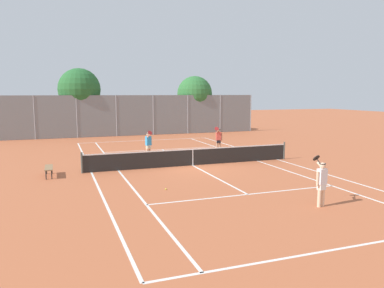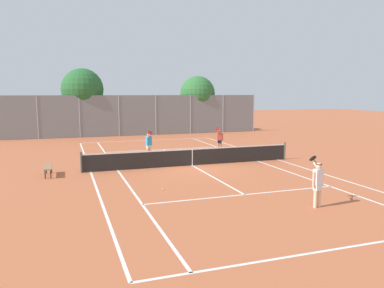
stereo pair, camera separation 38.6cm
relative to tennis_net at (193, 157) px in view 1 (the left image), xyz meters
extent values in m
plane|color=#B25B38|center=(0.00, 0.00, -0.51)|extent=(120.00, 120.00, 0.00)
cube|color=silver|center=(0.00, -11.90, -0.51)|extent=(11.00, 0.10, 0.01)
cube|color=silver|center=(0.00, 11.90, -0.51)|extent=(11.00, 0.10, 0.01)
cube|color=silver|center=(-5.50, 0.00, -0.51)|extent=(0.10, 23.80, 0.01)
cube|color=silver|center=(5.50, 0.00, -0.51)|extent=(0.10, 23.80, 0.01)
cube|color=silver|center=(-4.13, 0.00, -0.51)|extent=(0.10, 23.80, 0.01)
cube|color=silver|center=(4.13, 0.00, -0.51)|extent=(0.10, 23.80, 0.01)
cube|color=silver|center=(0.00, -6.40, -0.51)|extent=(8.26, 0.10, 0.01)
cube|color=silver|center=(0.00, 6.40, -0.51)|extent=(8.26, 0.10, 0.01)
cube|color=silver|center=(0.00, 0.00, -0.51)|extent=(0.10, 12.80, 0.01)
cylinder|color=#474C47|center=(-5.95, 0.00, 0.03)|extent=(0.10, 0.10, 1.07)
cylinder|color=#474C47|center=(5.95, 0.00, 0.03)|extent=(0.10, 0.10, 1.07)
cube|color=black|center=(0.00, 0.00, -0.04)|extent=(11.90, 0.02, 0.89)
cube|color=white|center=(0.00, 0.00, 0.41)|extent=(11.90, 0.03, 0.06)
cube|color=white|center=(0.00, 0.00, -0.06)|extent=(0.05, 0.03, 0.89)
cylinder|color=beige|center=(1.58, -8.74, -0.10)|extent=(0.13, 0.13, 0.82)
cylinder|color=beige|center=(1.76, -8.71, -0.10)|extent=(0.13, 0.13, 0.82)
cube|color=white|center=(1.67, -8.72, 0.23)|extent=(0.31, 0.23, 0.24)
cube|color=white|center=(1.67, -8.72, 0.59)|extent=(0.37, 0.26, 0.56)
sphere|color=beige|center=(1.67, -8.72, 0.98)|extent=(0.22, 0.22, 0.22)
cylinder|color=black|center=(1.67, -8.72, 1.05)|extent=(0.23, 0.23, 0.02)
cylinder|color=beige|center=(1.45, -8.76, 0.53)|extent=(0.08, 0.08, 0.52)
cylinder|color=beige|center=(1.77, -8.56, 0.88)|extent=(0.16, 0.46, 0.35)
cylinder|color=black|center=(1.85, -8.28, 1.04)|extent=(0.07, 0.25, 0.22)
cylinder|color=black|center=(1.83, -8.17, 1.15)|extent=(0.31, 0.24, 0.23)
cylinder|color=#D8A884|center=(-1.70, 3.16, -0.10)|extent=(0.13, 0.13, 0.82)
cylinder|color=#D8A884|center=(-1.86, 3.09, -0.10)|extent=(0.13, 0.13, 0.82)
cube|color=beige|center=(-1.78, 3.13, 0.23)|extent=(0.33, 0.28, 0.24)
cube|color=#3399D8|center=(-1.78, 3.13, 0.59)|extent=(0.39, 0.32, 0.56)
sphere|color=#D8A884|center=(-1.78, 3.13, 0.98)|extent=(0.22, 0.22, 0.22)
cylinder|color=black|center=(-1.78, 3.13, 1.05)|extent=(0.23, 0.23, 0.02)
cylinder|color=#D8A884|center=(-1.58, 3.22, 0.53)|extent=(0.08, 0.08, 0.52)
cylinder|color=#D8A884|center=(-1.84, 2.95, 0.88)|extent=(0.26, 0.45, 0.35)
cylinder|color=maroon|center=(-1.85, 2.66, 1.04)|extent=(0.13, 0.24, 0.22)
cylinder|color=maroon|center=(-1.80, 2.55, 1.15)|extent=(0.34, 0.29, 0.23)
cylinder|color=tan|center=(3.43, 3.98, -0.10)|extent=(0.13, 0.13, 0.82)
cylinder|color=tan|center=(3.26, 4.01, -0.10)|extent=(0.13, 0.13, 0.82)
cube|color=black|center=(3.35, 4.00, 0.23)|extent=(0.31, 0.23, 0.24)
cube|color=#D84C3F|center=(3.35, 4.00, 0.59)|extent=(0.37, 0.26, 0.56)
sphere|color=tan|center=(3.35, 4.00, 0.98)|extent=(0.22, 0.22, 0.22)
cylinder|color=black|center=(3.35, 4.00, 1.05)|extent=(0.23, 0.23, 0.02)
cylinder|color=tan|center=(3.56, 3.96, 0.53)|extent=(0.08, 0.08, 0.52)
cylinder|color=tan|center=(3.19, 3.88, 0.88)|extent=(0.16, 0.46, 0.35)
cylinder|color=maroon|center=(3.02, 3.65, 1.04)|extent=(0.08, 0.25, 0.22)
cylinder|color=maroon|center=(3.00, 3.53, 1.15)|extent=(0.31, 0.24, 0.23)
sphere|color=#D1DB33|center=(-2.88, -4.60, -0.48)|extent=(0.07, 0.07, 0.07)
sphere|color=#D1DB33|center=(-1.72, 0.58, -0.48)|extent=(0.07, 0.07, 0.07)
sphere|color=#D1DB33|center=(2.09, -8.09, -0.48)|extent=(0.07, 0.07, 0.07)
sphere|color=#D1DB33|center=(0.30, 1.20, -0.48)|extent=(0.07, 0.07, 0.07)
sphere|color=#D1DB33|center=(3.43, 0.45, -0.48)|extent=(0.07, 0.07, 0.07)
cube|color=olive|center=(-7.51, -0.20, -0.07)|extent=(0.36, 1.50, 0.05)
cylinder|color=#262626|center=(-7.38, 0.43, -0.30)|extent=(0.05, 0.05, 0.41)
cylinder|color=#262626|center=(-7.38, -0.84, -0.30)|extent=(0.05, 0.05, 0.41)
cylinder|color=#262626|center=(-7.64, 0.43, -0.30)|extent=(0.05, 0.05, 0.41)
cylinder|color=#262626|center=(-7.64, -0.84, -0.30)|extent=(0.05, 0.05, 0.41)
cylinder|color=gray|center=(-8.83, 15.89, 1.41)|extent=(0.08, 0.08, 3.84)
cylinder|color=gray|center=(-5.30, 15.89, 1.41)|extent=(0.08, 0.08, 3.84)
cylinder|color=gray|center=(-1.77, 15.89, 1.41)|extent=(0.08, 0.08, 3.84)
cylinder|color=gray|center=(1.77, 15.89, 1.41)|extent=(0.08, 0.08, 3.84)
cylinder|color=gray|center=(5.30, 15.89, 1.41)|extent=(0.08, 0.08, 3.84)
cylinder|color=gray|center=(8.83, 15.89, 1.41)|extent=(0.08, 0.08, 3.84)
cylinder|color=gray|center=(12.36, 15.89, 1.41)|extent=(0.08, 0.08, 3.84)
cube|color=slate|center=(0.00, 15.89, 1.41)|extent=(24.73, 0.02, 3.80)
cylinder|color=brown|center=(-4.89, 17.56, 0.99)|extent=(0.24, 0.24, 3.01)
sphere|color=#26602D|center=(-4.89, 17.56, 3.87)|extent=(3.91, 3.91, 3.91)
sphere|color=#26602D|center=(-5.04, 17.34, 3.38)|extent=(2.65, 2.65, 2.65)
cylinder|color=brown|center=(6.62, 17.49, 0.83)|extent=(0.27, 0.27, 2.69)
sphere|color=#2D6B33|center=(6.62, 17.49, 3.45)|extent=(3.63, 3.63, 3.63)
sphere|color=#2D6B33|center=(6.60, 17.87, 2.99)|extent=(2.06, 2.06, 2.06)
camera|label=1|loc=(-7.06, -19.29, 3.51)|focal=35.00mm
camera|label=2|loc=(-6.70, -19.42, 3.51)|focal=35.00mm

